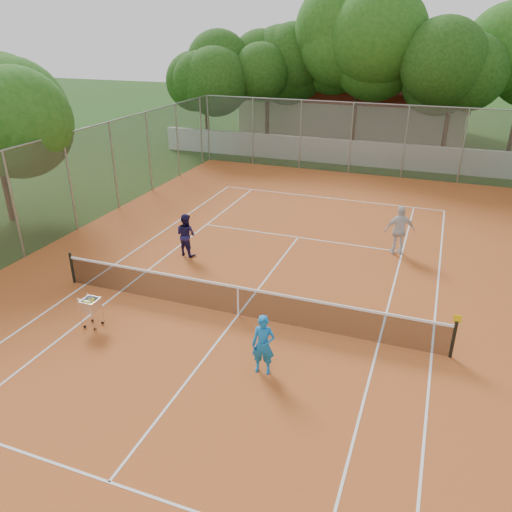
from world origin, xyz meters
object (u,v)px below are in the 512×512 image
(player_near, at_px, (263,345))
(player_far_right, at_px, (400,230))
(player_far_left, at_px, (186,235))
(clubhouse, at_px, (354,105))
(tennis_net, at_px, (238,300))
(ball_hopper, at_px, (92,312))

(player_near, relative_size, player_far_right, 0.84)
(player_near, xyz_separation_m, player_far_left, (-5.04, 5.59, 0.02))
(clubhouse, bearing_deg, tennis_net, -86.05)
(clubhouse, bearing_deg, player_far_left, -93.24)
(player_near, xyz_separation_m, ball_hopper, (-5.23, 0.24, -0.31))
(player_near, bearing_deg, clubhouse, 89.45)
(ball_hopper, bearing_deg, player_far_left, 73.51)
(tennis_net, distance_m, ball_hopper, 4.16)
(player_far_right, bearing_deg, ball_hopper, 26.66)
(tennis_net, distance_m, player_far_left, 4.81)
(player_near, distance_m, player_far_right, 8.77)
(player_far_left, distance_m, ball_hopper, 5.36)
(player_near, distance_m, ball_hopper, 5.24)
(clubhouse, relative_size, player_near, 10.45)
(tennis_net, height_order, clubhouse, clubhouse)
(player_near, relative_size, player_far_left, 0.97)
(tennis_net, relative_size, player_near, 7.57)
(player_far_left, xyz_separation_m, ball_hopper, (-0.18, -5.35, -0.33))
(player_near, relative_size, ball_hopper, 1.64)
(tennis_net, bearing_deg, clubhouse, 93.95)
(player_near, height_order, ball_hopper, player_near)
(player_far_right, distance_m, ball_hopper, 11.17)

